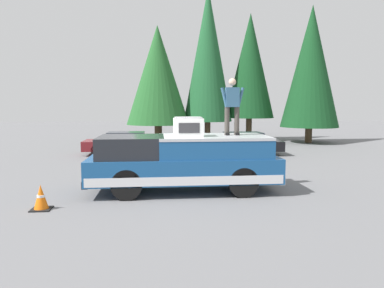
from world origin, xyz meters
TOP-DOWN VIEW (x-y plane):
  - ground_plane at (0.00, 0.00)m, footprint 90.00×90.00m
  - pickup_truck at (-0.08, -0.65)m, footprint 2.01×5.54m
  - compressor_unit at (-0.26, -0.77)m, footprint 0.65×0.84m
  - person_on_truck_bed at (0.08, -2.12)m, footprint 0.29×0.72m
  - parked_car_black at (7.32, -4.14)m, footprint 1.64×4.10m
  - parked_car_maroon at (8.14, 1.84)m, footprint 1.64×4.10m
  - traffic_cone at (-1.66, 2.96)m, footprint 0.47×0.47m
  - conifer_far_left at (12.84, -10.12)m, footprint 3.86×3.86m
  - conifer_left at (15.03, -6.51)m, footprint 3.55×3.55m
  - conifer_center_left at (14.67, -3.41)m, footprint 3.42×3.42m
  - conifer_center_right at (14.43, 0.11)m, footprint 4.35×4.35m

SIDE VIEW (x-z plane):
  - ground_plane at x=0.00m, z-range 0.00..0.00m
  - traffic_cone at x=-1.66m, z-range -0.02..0.60m
  - parked_car_black at x=7.32m, z-range 0.00..1.16m
  - parked_car_maroon at x=8.14m, z-range 0.00..1.16m
  - pickup_truck at x=-0.08m, z-range 0.05..1.70m
  - compressor_unit at x=-0.26m, z-range 1.65..2.21m
  - person_on_truck_bed at x=0.08m, z-range 1.71..3.40m
  - conifer_center_right at x=14.43m, z-range 0.60..8.57m
  - conifer_far_left at x=12.84m, z-range 0.53..9.67m
  - conifer_left at x=15.03m, z-range 0.80..9.87m
  - conifer_center_left at x=14.67m, z-range 0.69..11.39m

